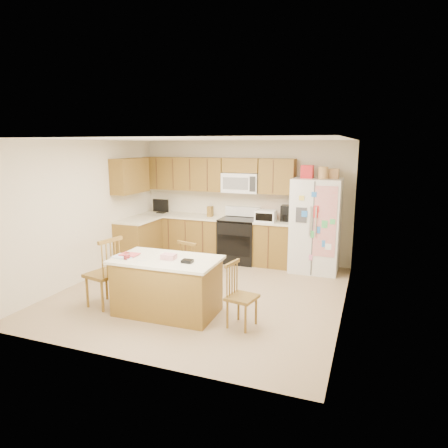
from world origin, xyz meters
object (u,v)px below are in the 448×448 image
at_px(island, 167,285).
at_px(windsor_chair_left, 105,274).
at_px(windsor_chair_back, 193,269).
at_px(refrigerator, 316,224).
at_px(stove, 239,240).
at_px(windsor_chair_right, 240,297).

xyz_separation_m(island, windsor_chair_left, (-1.00, -0.10, 0.09)).
relative_size(island, windsor_chair_back, 1.67).
relative_size(refrigerator, island, 1.33).
bearing_deg(island, refrigerator, 58.23).
distance_m(stove, island, 2.85).
bearing_deg(stove, refrigerator, -2.30).
distance_m(stove, windsor_chair_back, 2.06).
distance_m(stove, windsor_chair_left, 3.16).
distance_m(windsor_chair_back, windsor_chair_right, 1.37).
bearing_deg(windsor_chair_right, refrigerator, 78.24).
xyz_separation_m(stove, windsor_chair_left, (-1.15, -2.95, 0.03)).
relative_size(stove, windsor_chair_back, 1.24).
bearing_deg(windsor_chair_back, windsor_chair_left, -139.51).
relative_size(island, windsor_chair_left, 1.42).
xyz_separation_m(refrigerator, windsor_chair_back, (-1.68, -1.99, -0.49)).
bearing_deg(stove, island, -93.04).
bearing_deg(windsor_chair_back, island, -93.13).
bearing_deg(windsor_chair_right, island, 177.91).
xyz_separation_m(stove, windsor_chair_right, (0.98, -2.88, -0.05)).
height_order(stove, windsor_chair_back, stove).
height_order(refrigerator, windsor_chair_back, refrigerator).
height_order(island, windsor_chair_left, windsor_chair_left).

